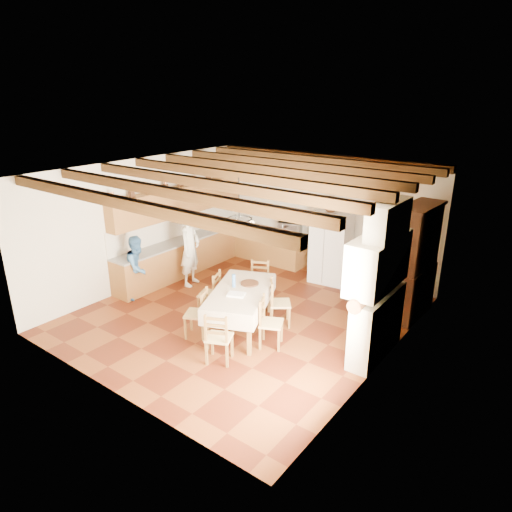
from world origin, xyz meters
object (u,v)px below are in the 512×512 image
(person_woman_blue, at_px, (139,267))
(microwave, at_px, (290,228))
(chair_right_near, at_px, (271,322))
(chair_end_near, at_px, (219,336))
(chair_left_near, at_px, (196,313))
(person_woman_red, at_px, (371,288))
(chair_right_far, at_px, (280,302))
(person_man, at_px, (190,249))
(chair_left_far, at_px, (209,293))
(refrigerator, at_px, (331,247))
(dining_table, at_px, (240,294))
(chair_end_far, at_px, (259,283))
(hutch, at_px, (415,262))

(person_woman_blue, relative_size, microwave, 2.44)
(chair_right_near, xyz_separation_m, chair_end_near, (-0.42, -0.95, 0.00))
(chair_left_near, distance_m, person_woman_red, 3.44)
(person_woman_blue, bearing_deg, chair_right_far, -84.84)
(chair_left_near, height_order, person_woman_blue, person_woman_blue)
(chair_left_near, distance_m, person_man, 2.54)
(chair_right_near, relative_size, chair_right_far, 1.00)
(chair_left_near, relative_size, microwave, 1.62)
(person_woman_blue, bearing_deg, chair_end_near, -114.95)
(person_man, bearing_deg, chair_end_near, -143.61)
(chair_left_far, xyz_separation_m, chair_end_near, (1.33, -1.21, 0.00))
(chair_left_far, bearing_deg, chair_right_near, 61.09)
(refrigerator, distance_m, person_man, 3.38)
(chair_end_near, bearing_deg, person_woman_red, -143.87)
(refrigerator, bearing_deg, dining_table, -100.79)
(chair_end_near, bearing_deg, chair_left_near, -48.66)
(chair_right_near, xyz_separation_m, person_woman_red, (1.10, 1.85, 0.31))
(chair_right_far, bearing_deg, dining_table, 103.71)
(chair_end_near, bearing_deg, person_man, -62.76)
(refrigerator, relative_size, dining_table, 0.81)
(dining_table, bearing_deg, chair_end_near, -69.47)
(chair_left_far, height_order, chair_end_far, same)
(person_woman_red, bearing_deg, chair_end_far, -70.55)
(hutch, xyz_separation_m, dining_table, (-2.42, -2.61, -0.42))
(chair_left_near, relative_size, chair_end_near, 1.00)
(dining_table, height_order, chair_left_near, chair_left_near)
(chair_right_near, distance_m, person_woman_red, 2.17)
(chair_left_far, bearing_deg, chair_right_far, 89.71)
(refrigerator, xyz_separation_m, chair_left_far, (-1.14, -3.10, -0.39))
(chair_left_far, bearing_deg, microwave, 162.99)
(chair_left_far, height_order, chair_right_near, same)
(chair_right_near, distance_m, person_man, 3.41)
(microwave, bearing_deg, chair_right_near, -80.80)
(chair_end_far, bearing_deg, person_woman_red, -12.56)
(refrigerator, relative_size, hutch, 0.74)
(chair_right_far, bearing_deg, microwave, -8.41)
(chair_left_far, bearing_deg, chair_end_near, 27.19)
(chair_end_near, xyz_separation_m, chair_end_far, (-0.82, 2.24, 0.00))
(chair_end_near, height_order, chair_end_far, same)
(dining_table, xyz_separation_m, chair_left_near, (-0.52, -0.69, -0.28))
(dining_table, relative_size, person_woman_red, 1.38)
(refrigerator, bearing_deg, chair_end_near, -94.37)
(dining_table, bearing_deg, person_woman_blue, -176.07)
(dining_table, distance_m, person_man, 2.57)
(chair_left_far, relative_size, chair_end_far, 1.00)
(hutch, xyz_separation_m, chair_left_far, (-3.34, -2.49, -0.70))
(person_man, bearing_deg, person_woman_blue, 145.07)
(chair_left_far, distance_m, microwave, 3.40)
(chair_right_far, height_order, chair_end_near, same)
(microwave, bearing_deg, hutch, -32.67)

